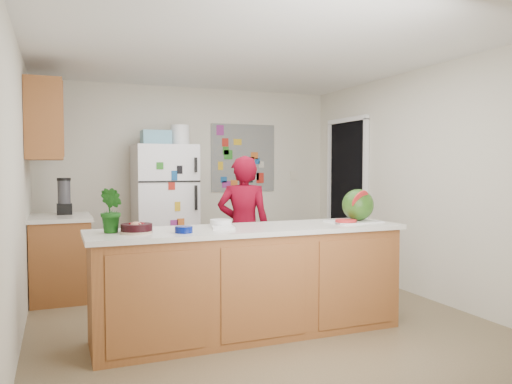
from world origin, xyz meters
name	(u,v)px	position (x,y,z in m)	size (l,w,h in m)	color
floor	(251,316)	(0.00, 0.00, -0.01)	(4.00, 4.50, 0.02)	brown
wall_back	(191,180)	(0.00, 2.26, 1.25)	(4.00, 0.02, 2.50)	beige
wall_left	(17,189)	(-2.01, 0.00, 1.25)	(0.02, 4.50, 2.50)	beige
wall_right	(421,183)	(2.01, 0.00, 1.25)	(0.02, 4.50, 2.50)	beige
ceiling	(251,51)	(0.00, 0.00, 2.51)	(4.00, 4.50, 0.02)	white
doorway	(348,196)	(1.99, 1.45, 1.02)	(0.03, 0.85, 2.04)	black
peninsula_base	(250,283)	(-0.20, -0.50, 0.44)	(2.60, 0.62, 0.88)	brown
peninsula_top	(250,230)	(-0.20, -0.50, 0.90)	(2.68, 0.70, 0.04)	silver
side_counter_base	(61,259)	(-1.69, 1.35, 0.43)	(0.60, 0.80, 0.86)	brown
side_counter_top	(60,218)	(-1.69, 1.35, 0.88)	(0.64, 0.84, 0.04)	silver
upper_cabinets	(44,122)	(-1.82, 1.30, 1.90)	(0.35, 1.00, 0.80)	brown
refrigerator	(164,212)	(-0.45, 1.88, 0.85)	(0.75, 0.70, 1.70)	silver
fridge_top_bin	(156,138)	(-0.55, 1.88, 1.79)	(0.35, 0.28, 0.18)	#5999B2
photo_collage	(243,158)	(0.75, 2.24, 1.55)	(0.95, 0.01, 0.95)	slate
person	(244,228)	(0.13, 0.55, 0.77)	(0.56, 0.37, 1.54)	maroon
blender_appliance	(64,197)	(-1.64, 1.49, 1.09)	(0.14, 0.14, 0.38)	black
cutting_board	(353,222)	(0.81, -0.51, 0.93)	(0.45, 0.34, 0.01)	silver
watermelon	(358,205)	(0.87, -0.49, 1.08)	(0.29, 0.29, 0.29)	#345918
watermelon_slice	(346,221)	(0.70, -0.56, 0.94)	(0.19, 0.19, 0.02)	red
cherry_bowl	(137,228)	(-1.14, -0.50, 0.96)	(0.24, 0.24, 0.07)	black
white_bowl	(221,223)	(-0.42, -0.37, 0.95)	(0.18, 0.18, 0.06)	white
cobalt_bowl	(184,230)	(-0.80, -0.64, 0.95)	(0.14, 0.14, 0.05)	#031060
plate	(136,232)	(-1.15, -0.53, 0.93)	(0.24, 0.24, 0.02)	beige
paper_towel	(223,228)	(-0.45, -0.54, 0.93)	(0.18, 0.16, 0.02)	silver
keys	(340,224)	(0.62, -0.60, 0.93)	(0.09, 0.04, 0.01)	gray
potted_plant	(112,210)	(-1.32, -0.45, 1.10)	(0.19, 0.16, 0.35)	#194410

